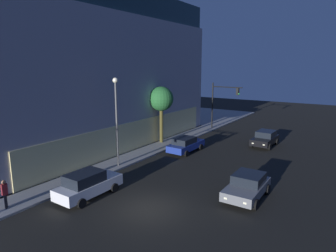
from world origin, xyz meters
TOP-DOWN VIEW (x-y plane):
  - ground_plane at (0.00, 0.00)m, footprint 120.00×120.00m
  - modern_building at (9.44, 20.65)m, footprint 28.97×24.28m
  - traffic_light_far_corner at (23.44, 5.53)m, footprint 0.41×4.24m
  - street_lamp_sidewalk at (4.66, 6.74)m, footprint 0.44×0.44m
  - sidewalk_tree at (13.13, 8.10)m, footprint 2.64×2.64m
  - pedestrian_waiting at (-4.79, 7.02)m, footprint 0.36×0.36m
  - car_white at (-0.80, 4.35)m, footprint 4.60×2.05m
  - car_grey at (4.90, -4.43)m, footprint 4.29×2.26m
  - car_blue at (11.76, 4.20)m, footprint 4.62×2.11m
  - car_black at (18.44, -1.79)m, footprint 4.28×2.22m

SIDE VIEW (x-z plane):
  - ground_plane at x=0.00m, z-range 0.00..0.00m
  - car_blue at x=11.76m, z-range 0.02..1.52m
  - car_grey at x=4.90m, z-range 0.02..1.57m
  - car_black at x=18.44m, z-range 0.03..1.63m
  - car_white at x=-0.80m, z-range 0.00..1.74m
  - pedestrian_waiting at x=-4.79m, z-range 0.31..2.06m
  - traffic_light_far_corner at x=23.44m, z-range 1.14..7.24m
  - street_lamp_sidewalk at x=4.66m, z-range 1.14..8.55m
  - sidewalk_tree at x=13.13m, z-range 1.82..7.98m
  - modern_building at x=9.44m, z-range -0.07..15.85m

